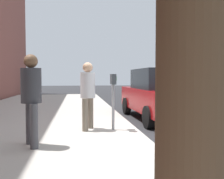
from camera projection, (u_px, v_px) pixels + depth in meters
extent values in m
plane|color=#2B2B2D|center=(140.00, 137.00, 6.11)|extent=(80.00, 80.00, 0.00)
cube|color=#B7B2A8|center=(14.00, 138.00, 5.67)|extent=(28.00, 6.00, 0.15)
cylinder|color=gray|center=(113.00, 107.00, 6.20)|extent=(0.07, 0.07, 1.15)
cube|color=#383D42|center=(114.00, 79.00, 6.07)|extent=(0.16, 0.11, 0.26)
cube|color=#383D42|center=(113.00, 79.00, 6.27)|extent=(0.16, 0.11, 0.26)
cube|color=#268C33|center=(116.00, 78.00, 6.08)|extent=(0.10, 0.01, 0.10)
cube|color=#268C33|center=(115.00, 78.00, 6.27)|extent=(0.10, 0.01, 0.10)
cylinder|color=#726656|center=(90.00, 113.00, 6.39)|extent=(0.15, 0.15, 0.81)
cylinder|color=#726656|center=(85.00, 115.00, 6.03)|extent=(0.15, 0.15, 0.81)
cylinder|color=silver|center=(88.00, 85.00, 6.17)|extent=(0.37, 0.37, 0.64)
sphere|color=tan|center=(88.00, 67.00, 6.15)|extent=(0.25, 0.25, 0.25)
cylinder|color=#47474C|center=(30.00, 123.00, 4.87)|extent=(0.15, 0.15, 0.84)
cylinder|color=#47474C|center=(34.00, 126.00, 4.54)|extent=(0.15, 0.15, 0.84)
cylinder|color=#333338|center=(31.00, 86.00, 4.67)|extent=(0.38, 0.38, 0.66)
sphere|color=brown|center=(31.00, 61.00, 4.65)|extent=(0.26, 0.26, 0.26)
cube|color=maroon|center=(160.00, 99.00, 8.59)|extent=(4.44, 1.93, 0.76)
cube|color=black|center=(162.00, 79.00, 8.36)|extent=(2.24, 1.74, 0.68)
cylinder|color=black|center=(127.00, 106.00, 9.88)|extent=(0.66, 0.23, 0.66)
cylinder|color=black|center=(168.00, 105.00, 10.17)|extent=(0.66, 0.23, 0.66)
cylinder|color=black|center=(149.00, 117.00, 7.06)|extent=(0.66, 0.23, 0.66)
cylinder|color=black|center=(205.00, 116.00, 7.35)|extent=(0.66, 0.23, 0.66)
cylinder|color=brown|center=(192.00, 58.00, 1.09)|extent=(0.32, 0.32, 2.81)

